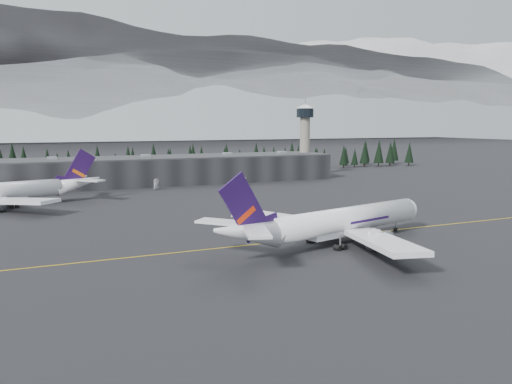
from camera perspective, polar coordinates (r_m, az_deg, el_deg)
name	(u,v)px	position (r m, az deg, el deg)	size (l,w,h in m)	color
ground	(289,239)	(122.27, 3.74, -5.36)	(1400.00, 1400.00, 0.00)	black
taxiline	(292,241)	(120.54, 4.17, -5.55)	(400.00, 0.40, 0.02)	gold
terminal	(167,170)	(238.18, -10.09, 2.52)	(160.00, 30.00, 12.60)	black
control_tower	(305,132)	(267.33, 5.62, 6.85)	(10.00, 10.00, 37.70)	gray
treeline	(151,162)	(274.11, -11.89, 3.41)	(360.00, 20.00, 15.00)	black
mountain_ridge	(68,137)	(1107.56, -20.67, 5.90)	(4400.00, 900.00, 420.00)	white
jet_main	(330,223)	(115.87, 8.50, -3.52)	(61.96, 56.51, 18.54)	white
jet_parked	(6,191)	(186.98, -26.68, 0.07)	(62.78, 57.23, 18.82)	white
gse_vehicle_a	(156,188)	(216.41, -11.35, 0.46)	(2.13, 4.62, 1.28)	white
gse_vehicle_b	(245,184)	(226.86, -1.28, 0.95)	(1.59, 3.94, 1.34)	silver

